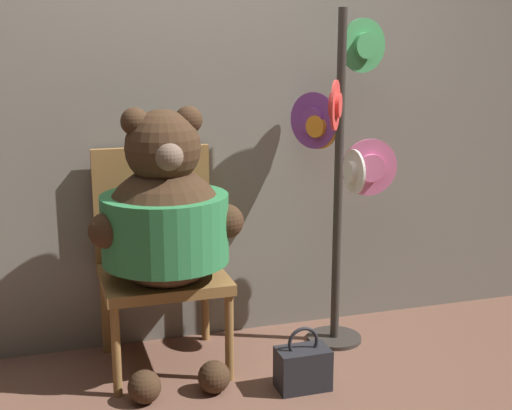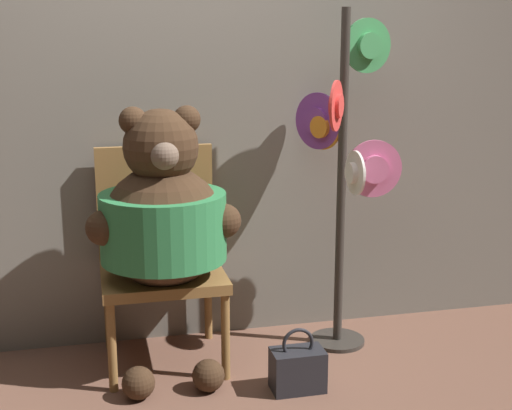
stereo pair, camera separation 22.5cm
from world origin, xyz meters
name	(u,v)px [view 1 (the left image)]	position (x,y,z in m)	size (l,w,h in m)	color
ground_plane	(227,390)	(0.00, 0.00, 0.00)	(14.00, 14.00, 0.00)	brown
wall_back	(190,124)	(0.00, 0.69, 1.11)	(8.00, 0.10, 2.22)	slate
chair	(159,252)	(-0.22, 0.43, 0.54)	(0.57, 0.53, 1.02)	olive
teddy_bear	(165,220)	(-0.21, 0.24, 0.74)	(0.69, 0.61, 1.24)	#3D2819
hat_display_rack	(342,160)	(0.69, 0.36, 0.94)	(0.46, 0.52, 1.67)	#332D28
handbag_on_ground	(303,367)	(0.33, -0.08, 0.10)	(0.23, 0.14, 0.29)	#232328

